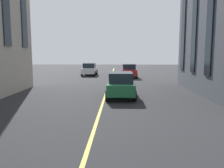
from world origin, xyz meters
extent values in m
cube|color=#D8C64C|center=(20.00, 0.00, 0.00)|extent=(80.00, 0.16, 0.01)
cube|color=#B7BABF|center=(42.42, 3.39, 0.78)|extent=(4.70, 1.95, 0.80)
cube|color=#19232D|center=(42.42, 3.39, 1.53)|extent=(2.58, 1.72, 0.70)
cylinder|color=black|center=(40.87, 2.45, 0.38)|extent=(0.76, 0.27, 0.76)
cylinder|color=black|center=(40.87, 4.32, 0.38)|extent=(0.76, 0.27, 0.76)
cylinder|color=black|center=(43.97, 2.45, 0.38)|extent=(0.76, 0.27, 0.76)
cylinder|color=black|center=(43.97, 4.32, 0.38)|extent=(0.76, 0.27, 0.76)
cube|color=#B21E1E|center=(39.26, -2.48, 0.78)|extent=(4.70, 1.95, 0.80)
cube|color=#19232D|center=(39.26, -2.48, 1.53)|extent=(2.58, 1.72, 0.70)
cylinder|color=black|center=(40.81, -1.55, 0.38)|extent=(0.76, 0.27, 0.76)
cylinder|color=black|center=(40.81, -3.42, 0.38)|extent=(0.76, 0.27, 0.76)
cylinder|color=black|center=(37.71, -1.55, 0.38)|extent=(0.76, 0.27, 0.76)
cylinder|color=black|center=(37.71, -3.42, 0.38)|extent=(0.76, 0.27, 0.76)
cube|color=#1E6038|center=(24.46, -1.22, 0.78)|extent=(4.70, 1.95, 0.80)
cube|color=#19232D|center=(24.46, -1.22, 1.53)|extent=(2.59, 1.72, 0.70)
cylinder|color=black|center=(26.01, -0.28, 0.38)|extent=(0.76, 0.27, 0.76)
cylinder|color=black|center=(26.01, -2.15, 0.38)|extent=(0.76, 0.27, 0.76)
cylinder|color=black|center=(22.91, -0.28, 0.38)|extent=(0.76, 0.27, 0.76)
cylinder|color=black|center=(22.91, -2.15, 0.38)|extent=(0.76, 0.27, 0.76)
cube|color=#19232D|center=(23.96, -7.45, 6.30)|extent=(1.10, 0.10, 9.21)
cube|color=#19232D|center=(27.32, -7.45, 6.30)|extent=(1.10, 0.10, 9.21)
cube|color=#19232D|center=(30.68, -7.45, 6.30)|extent=(1.10, 0.10, 9.21)
camera|label=1|loc=(7.09, -1.04, 3.24)|focal=37.18mm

